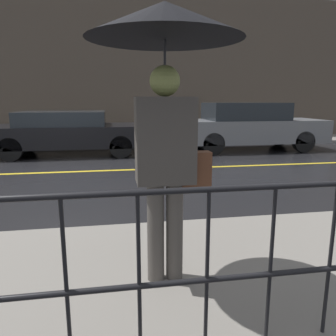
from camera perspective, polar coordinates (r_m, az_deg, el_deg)
ground_plane at (r=7.81m, az=-18.85°, el=-0.74°), size 80.00×80.00×0.00m
sidewalk_far at (r=12.45m, az=-15.50°, el=4.14°), size 28.00×2.14×0.10m
lane_marking at (r=7.81m, az=-18.85°, el=-0.71°), size 25.20×0.12×0.01m
building_storefront at (r=13.63m, az=-15.65°, el=16.51°), size 28.00×0.30×5.68m
pedestrian at (r=2.58m, az=-0.47°, el=18.11°), size 1.18×1.18×2.20m
car_black at (r=10.20m, az=-16.93°, el=6.02°), size 4.71×1.90×1.28m
car_grey at (r=11.01m, az=13.79°, el=7.11°), size 4.72×1.80×1.53m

